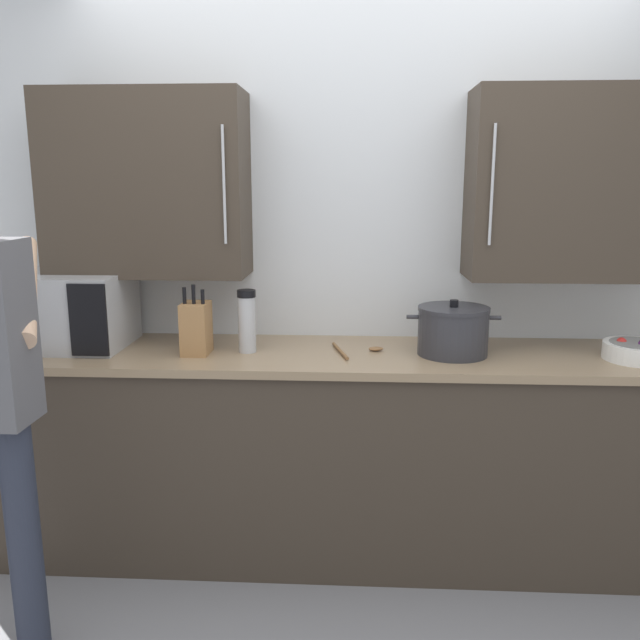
% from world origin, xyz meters
% --- Properties ---
extents(back_wall_tiled, '(3.81, 0.44, 2.61)m').
position_xyz_m(back_wall_tiled, '(0.00, 1.11, 1.41)').
color(back_wall_tiled, silver).
rests_on(back_wall_tiled, ground_plane).
extents(counter_unit, '(3.39, 0.63, 0.93)m').
position_xyz_m(counter_unit, '(0.00, 0.82, 0.46)').
color(counter_unit, '#3D3328').
rests_on(counter_unit, ground_plane).
extents(microwave_oven, '(0.60, 0.82, 0.33)m').
position_xyz_m(microwave_oven, '(-1.32, 0.85, 1.09)').
color(microwave_oven, '#B7BABF').
rests_on(microwave_oven, counter_unit).
extents(knife_block, '(0.11, 0.15, 0.30)m').
position_xyz_m(knife_block, '(-0.67, 0.76, 1.04)').
color(knife_block, '#A37547').
rests_on(knife_block, counter_unit).
extents(stock_pot, '(0.39, 0.30, 0.24)m').
position_xyz_m(stock_pot, '(0.41, 0.81, 1.03)').
color(stock_pot, '#2D2D33').
rests_on(stock_pot, counter_unit).
extents(wooden_spoon, '(0.23, 0.25, 0.02)m').
position_xyz_m(wooden_spoon, '(0.01, 0.83, 0.94)').
color(wooden_spoon, brown).
rests_on(wooden_spoon, counter_unit).
extents(thermos_flask, '(0.08, 0.08, 0.27)m').
position_xyz_m(thermos_flask, '(-0.46, 0.80, 1.07)').
color(thermos_flask, '#B7BABF').
rests_on(thermos_flask, counter_unit).
extents(fruit_bowl, '(0.28, 0.28, 0.10)m').
position_xyz_m(fruit_bowl, '(1.17, 0.76, 0.97)').
color(fruit_bowl, white).
rests_on(fruit_bowl, counter_unit).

